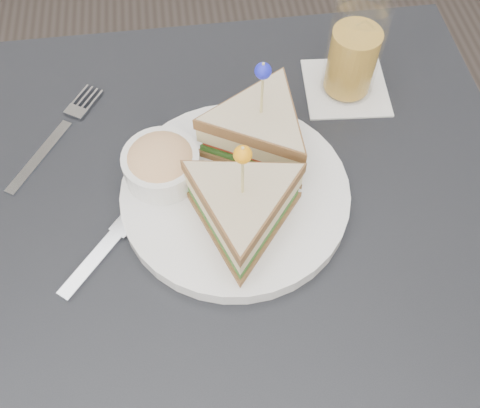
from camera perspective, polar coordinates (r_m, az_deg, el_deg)
The scene contains 6 objects.
ground_plane at distance 1.38m, azimuth -0.38°, elevation -18.31°, with size 3.50×3.50×0.00m, color #3F3833.
table at distance 0.75m, azimuth -0.66°, elevation -5.88°, with size 0.80×0.80×0.75m.
plate_meal at distance 0.67m, azimuth -0.12°, elevation 3.28°, with size 0.38×0.38×0.17m.
cutlery_fork at distance 0.81m, azimuth -18.70°, elevation 7.27°, with size 0.13×0.19×0.01m.
cutlery_knife at distance 0.69m, azimuth -12.50°, elevation -2.51°, with size 0.17×0.20×0.01m.
drink_set at distance 0.80m, azimuth 12.03°, elevation 15.50°, with size 0.13×0.13×0.16m.
Camera 1 is at (-0.03, -0.33, 1.34)m, focal length 40.00 mm.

